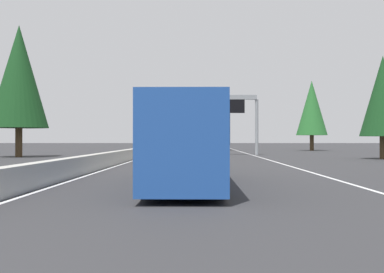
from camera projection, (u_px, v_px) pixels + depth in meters
name	position (u px, v px, depth m)	size (l,w,h in m)	color
ground_plane	(157.00, 152.00, 64.43)	(320.00, 320.00, 0.00)	#2D2D30
median_barrier	(165.00, 147.00, 84.43)	(180.00, 0.56, 0.90)	#ADAAA3
shoulder_stripe_right	(237.00, 151.00, 74.26)	(160.00, 0.16, 0.01)	silver
shoulder_stripe_median	(164.00, 151.00, 74.43)	(160.00, 0.16, 0.01)	silver
sign_gantry_overhead	(203.00, 107.00, 53.12)	(0.50, 12.68, 6.65)	gray
bus_far_center	(187.00, 140.00, 18.10)	(11.50, 2.55, 3.10)	#1E4793
sedan_distant_a	(197.00, 157.00, 28.49)	(4.40, 1.80, 1.47)	#1E4793
sedan_near_center	(196.00, 146.00, 74.42)	(4.40, 1.80, 1.47)	#2D6B38
sedan_far_right	(180.00, 144.00, 100.77)	(4.40, 1.80, 1.47)	white
box_truck_near_right	(221.00, 140.00, 79.33)	(8.50, 2.40, 2.95)	white
minivan_distant_b	(183.00, 142.00, 120.68)	(5.00, 1.95, 1.69)	red
conifer_right_near	(383.00, 96.00, 42.47)	(4.05, 4.05, 9.19)	#4C3823
conifer_right_mid	(312.00, 108.00, 74.60)	(4.79, 4.79, 10.88)	#4C3823
conifer_left_near	(19.00, 77.00, 47.57)	(5.77, 5.77, 13.12)	#4C3823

